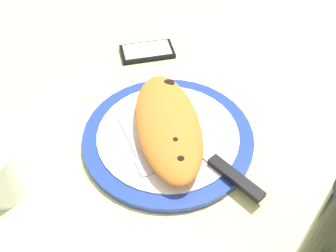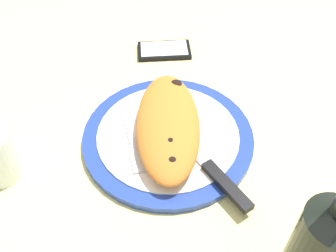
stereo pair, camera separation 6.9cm
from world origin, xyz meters
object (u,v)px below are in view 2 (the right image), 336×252
object	(u,v)px
calzone	(168,123)
smartphone	(164,50)
plate	(168,137)
fork	(133,145)
knife	(213,172)

from	to	relation	value
calzone	smartphone	size ratio (longest dim) A/B	2.20
plate	calzone	size ratio (longest dim) A/B	1.16
fork	smartphone	size ratio (longest dim) A/B	1.27
smartphone	fork	bearing A→B (deg)	-13.84
fork	knife	world-z (taller)	knife
fork	smartphone	world-z (taller)	fork
plate	knife	xyz separation A→B (cm)	(9.52, 6.96, 1.40)
fork	calzone	bearing A→B (deg)	113.84
fork	knife	bearing A→B (deg)	62.50
plate	knife	bearing A→B (deg)	36.20
calzone	knife	world-z (taller)	calzone
calzone	knife	bearing A→B (deg)	35.61
fork	plate	bearing A→B (deg)	111.36
plate	smartphone	xyz separation A→B (cm)	(-27.24, 0.87, -0.26)
smartphone	calzone	bearing A→B (deg)	-1.99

